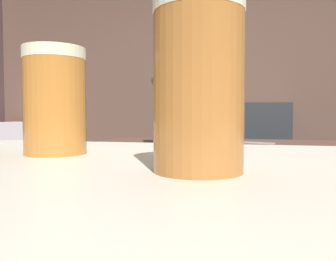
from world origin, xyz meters
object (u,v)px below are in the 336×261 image
(pint_glass_far, at_px, (198,83))
(chefs_knife, at_px, (254,143))
(pint_glass_near, at_px, (55,101))
(bottle_hot_sauce, at_px, (210,92))
(bartender, at_px, (198,136))
(mixing_bowl, at_px, (187,137))
(bottle_soy, at_px, (231,93))
(mini_fridge, at_px, (20,171))

(pint_glass_far, bearing_deg, chefs_knife, 86.62)
(pint_glass_near, bearing_deg, bottle_hot_sauce, 91.56)
(bartender, height_order, pint_glass_near, bartender)
(mixing_bowl, relative_size, bottle_soy, 0.89)
(pint_glass_near, bearing_deg, chefs_knife, 80.06)
(mixing_bowl, bearing_deg, chefs_knife, -3.61)
(mini_fridge, relative_size, bartender, 0.59)
(mini_fridge, xyz_separation_m, mixing_bowl, (1.92, -1.02, 0.45))
(bartender, relative_size, chefs_knife, 7.17)
(pint_glass_far, bearing_deg, pint_glass_near, 154.22)
(mixing_bowl, distance_m, bottle_soy, 1.23)
(pint_glass_near, bearing_deg, bartender, 89.32)
(bartender, relative_size, bottle_hot_sauce, 6.66)
(mini_fridge, height_order, bottle_hot_sauce, bottle_hot_sauce)
(mini_fridge, height_order, pint_glass_far, pint_glass_far)
(mini_fridge, distance_m, bottle_hot_sauce, 2.11)
(pint_glass_far, bearing_deg, mini_fridge, 128.35)
(bartender, relative_size, mixing_bowl, 8.20)
(mixing_bowl, relative_size, bottle_hot_sauce, 0.81)
(mini_fridge, xyz_separation_m, pint_glass_far, (2.22, -2.81, 0.62))
(chefs_knife, height_order, pint_glass_far, pint_glass_far)
(bartender, distance_m, chefs_knife, 0.50)
(pint_glass_far, bearing_deg, bottle_hot_sauce, 95.24)
(chefs_knife, xyz_separation_m, pint_glass_near, (-0.29, -1.67, 0.18))
(bartender, xyz_separation_m, bottle_soy, (0.10, 1.59, 0.30))
(mixing_bowl, height_order, chefs_knife, mixing_bowl)
(mixing_bowl, bearing_deg, bottle_hot_sauce, 88.21)
(mini_fridge, bearing_deg, mixing_bowl, -27.93)
(mixing_bowl, distance_m, bottle_hot_sauce, 1.16)
(chefs_knife, height_order, bottle_hot_sauce, bottle_hot_sauce)
(pint_glass_far, height_order, bottle_hot_sauce, bottle_hot_sauce)
(chefs_knife, bearing_deg, pint_glass_near, -79.18)
(bottle_soy, bearing_deg, bottle_hot_sauce, -163.99)
(chefs_knife, distance_m, pint_glass_far, 1.78)
(pint_glass_far, xyz_separation_m, bottle_hot_sauce, (-0.27, 2.90, 0.18))
(chefs_knife, relative_size, bottle_soy, 1.02)
(mini_fridge, relative_size, bottle_hot_sauce, 3.94)
(bartender, distance_m, pint_glass_far, 1.38)
(mini_fridge, bearing_deg, pint_glass_far, -51.65)
(chefs_knife, height_order, pint_glass_near, pint_glass_near)
(bottle_soy, bearing_deg, bartender, -93.67)
(bartender, height_order, bottle_soy, bartender)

